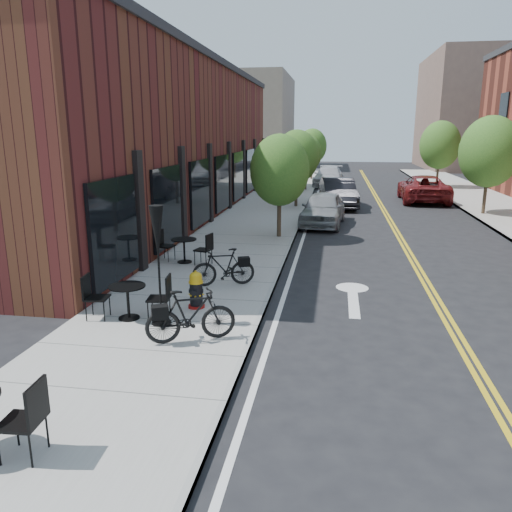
{
  "coord_description": "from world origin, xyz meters",
  "views": [
    {
      "loc": [
        1.48,
        -9.5,
        4.01
      ],
      "look_at": [
        -0.42,
        2.34,
        1.0
      ],
      "focal_mm": 35.0,
      "sensor_mm": 36.0,
      "label": 1
    }
  ],
  "objects_px": {
    "bistro_set_c": "(184,247)",
    "parked_car_far": "(423,188)",
    "parked_car_c": "(329,176)",
    "parked_car_b": "(338,193)",
    "patio_umbrella": "(158,240)",
    "fire_hydrant": "(196,290)",
    "parked_car_a": "(323,209)",
    "bicycle_right": "(191,315)",
    "bistro_set_b": "(128,297)",
    "bicycle_left": "(223,267)"
  },
  "relations": [
    {
      "from": "bistro_set_c",
      "to": "parked_car_a",
      "type": "relative_size",
      "value": 0.42
    },
    {
      "from": "parked_car_c",
      "to": "parked_car_far",
      "type": "bearing_deg",
      "value": -50.09
    },
    {
      "from": "patio_umbrella",
      "to": "parked_car_far",
      "type": "bearing_deg",
      "value": 67.94
    },
    {
      "from": "fire_hydrant",
      "to": "parked_car_a",
      "type": "relative_size",
      "value": 0.2
    },
    {
      "from": "bicycle_right",
      "to": "parked_car_a",
      "type": "bearing_deg",
      "value": -33.27
    },
    {
      "from": "parked_car_a",
      "to": "parked_car_far",
      "type": "distance_m",
      "value": 10.16
    },
    {
      "from": "bicycle_left",
      "to": "bistro_set_b",
      "type": "height_order",
      "value": "bicycle_left"
    },
    {
      "from": "fire_hydrant",
      "to": "parked_car_a",
      "type": "height_order",
      "value": "parked_car_a"
    },
    {
      "from": "bicycle_left",
      "to": "parked_car_c",
      "type": "bearing_deg",
      "value": 154.77
    },
    {
      "from": "patio_umbrella",
      "to": "parked_car_far",
      "type": "relative_size",
      "value": 0.45
    },
    {
      "from": "bistro_set_c",
      "to": "patio_umbrella",
      "type": "bearing_deg",
      "value": -65.04
    },
    {
      "from": "bistro_set_c",
      "to": "patio_umbrella",
      "type": "distance_m",
      "value": 5.16
    },
    {
      "from": "bicycle_right",
      "to": "bistro_set_b",
      "type": "distance_m",
      "value": 1.89
    },
    {
      "from": "fire_hydrant",
      "to": "bistro_set_c",
      "type": "bearing_deg",
      "value": 104.74
    },
    {
      "from": "bicycle_right",
      "to": "patio_umbrella",
      "type": "bearing_deg",
      "value": 24.48
    },
    {
      "from": "parked_car_far",
      "to": "parked_car_a",
      "type": "bearing_deg",
      "value": 58.42
    },
    {
      "from": "bistro_set_c",
      "to": "parked_car_b",
      "type": "height_order",
      "value": "parked_car_b"
    },
    {
      "from": "patio_umbrella",
      "to": "parked_car_b",
      "type": "xyz_separation_m",
      "value": [
        3.6,
        17.99,
        -1.12
      ]
    },
    {
      "from": "fire_hydrant",
      "to": "bistro_set_b",
      "type": "xyz_separation_m",
      "value": [
        -1.23,
        -0.91,
        0.07
      ]
    },
    {
      "from": "parked_car_a",
      "to": "bicycle_right",
      "type": "bearing_deg",
      "value": -93.79
    },
    {
      "from": "parked_car_a",
      "to": "parked_car_c",
      "type": "height_order",
      "value": "parked_car_c"
    },
    {
      "from": "parked_car_c",
      "to": "parked_car_b",
      "type": "bearing_deg",
      "value": -82.65
    },
    {
      "from": "bistro_set_c",
      "to": "fire_hydrant",
      "type": "bearing_deg",
      "value": -55.81
    },
    {
      "from": "patio_umbrella",
      "to": "fire_hydrant",
      "type": "bearing_deg",
      "value": 67.17
    },
    {
      "from": "bistro_set_c",
      "to": "parked_car_b",
      "type": "distance_m",
      "value": 13.88
    },
    {
      "from": "bicycle_right",
      "to": "patio_umbrella",
      "type": "relative_size",
      "value": 0.69
    },
    {
      "from": "bicycle_left",
      "to": "bicycle_right",
      "type": "relative_size",
      "value": 0.95
    },
    {
      "from": "bistro_set_c",
      "to": "parked_car_far",
      "type": "xyz_separation_m",
      "value": [
        9.5,
        16.09,
        0.17
      ]
    },
    {
      "from": "bistro_set_b",
      "to": "parked_car_c",
      "type": "distance_m",
      "value": 28.69
    },
    {
      "from": "bistro_set_b",
      "to": "bistro_set_c",
      "type": "relative_size",
      "value": 1.0
    },
    {
      "from": "fire_hydrant",
      "to": "parked_car_b",
      "type": "bearing_deg",
      "value": 73.43
    },
    {
      "from": "parked_car_far",
      "to": "fire_hydrant",
      "type": "bearing_deg",
      "value": 69.5
    },
    {
      "from": "parked_car_far",
      "to": "patio_umbrella",
      "type": "bearing_deg",
      "value": 69.46
    },
    {
      "from": "bicycle_left",
      "to": "bistro_set_c",
      "type": "bearing_deg",
      "value": -161.33
    },
    {
      "from": "bistro_set_b",
      "to": "parked_car_far",
      "type": "relative_size",
      "value": 0.33
    },
    {
      "from": "bistro_set_c",
      "to": "bicycle_left",
      "type": "bearing_deg",
      "value": -37.57
    },
    {
      "from": "fire_hydrant",
      "to": "bistro_set_c",
      "type": "xyz_separation_m",
      "value": [
        -1.45,
        3.82,
        0.07
      ]
    },
    {
      "from": "patio_umbrella",
      "to": "parked_car_b",
      "type": "height_order",
      "value": "patio_umbrella"
    },
    {
      "from": "parked_car_b",
      "to": "parked_car_far",
      "type": "height_order",
      "value": "parked_car_b"
    },
    {
      "from": "fire_hydrant",
      "to": "patio_umbrella",
      "type": "relative_size",
      "value": 0.35
    },
    {
      "from": "parked_car_a",
      "to": "bicycle_left",
      "type": "bearing_deg",
      "value": -97.98
    },
    {
      "from": "bistro_set_b",
      "to": "patio_umbrella",
      "type": "distance_m",
      "value": 1.52
    },
    {
      "from": "bicycle_left",
      "to": "parked_car_a",
      "type": "height_order",
      "value": "parked_car_a"
    },
    {
      "from": "bistro_set_b",
      "to": "parked_car_b",
      "type": "height_order",
      "value": "parked_car_b"
    },
    {
      "from": "parked_car_b",
      "to": "parked_car_c",
      "type": "height_order",
      "value": "parked_car_b"
    },
    {
      "from": "bicycle_left",
      "to": "bistro_set_c",
      "type": "xyz_separation_m",
      "value": [
        -1.69,
        2.09,
        -0.01
      ]
    },
    {
      "from": "bistro_set_b",
      "to": "parked_car_far",
      "type": "bearing_deg",
      "value": 58.64
    },
    {
      "from": "patio_umbrella",
      "to": "parked_car_a",
      "type": "xyz_separation_m",
      "value": [
        2.96,
        12.48,
        -1.17
      ]
    },
    {
      "from": "bicycle_left",
      "to": "parked_car_b",
      "type": "bearing_deg",
      "value": 148.83
    },
    {
      "from": "fire_hydrant",
      "to": "bicycle_left",
      "type": "height_order",
      "value": "bicycle_left"
    }
  ]
}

